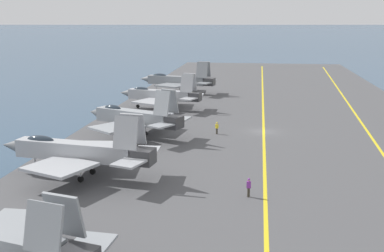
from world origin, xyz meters
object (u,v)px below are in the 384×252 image
parked_jet_fourth (161,95)px  parked_jet_fifth (178,80)px  crew_yellow_vest (217,127)px  parked_jet_second (78,151)px  crew_purple_vest (249,187)px  parked_jet_third (135,117)px

parked_jet_fourth → parked_jet_fifth: 18.39m
parked_jet_fourth → crew_yellow_vest: 20.29m
parked_jet_fifth → parked_jet_fourth: bearing=-179.5°
crew_yellow_vest → parked_jet_second: bearing=149.1°
parked_jet_second → parked_jet_fourth: size_ratio=1.12×
parked_jet_fifth → crew_purple_vest: 60.85m
crew_purple_vest → parked_jet_fifth: bearing=15.6°
parked_jet_fourth → crew_yellow_vest: (-16.81, -11.24, -1.61)m
parked_jet_third → crew_purple_vest: parked_jet_third is taller
parked_jet_fourth → crew_yellow_vest: size_ratio=8.97×
parked_jet_third → parked_jet_fourth: parked_jet_third is taller
parked_jet_fourth → parked_jet_second: bearing=178.5°
parked_jet_second → crew_purple_vest: parked_jet_second is taller
parked_jet_fifth → parked_jet_second: bearing=179.2°
crew_purple_vest → parked_jet_fourth: bearing=21.9°
parked_jet_third → parked_jet_second: bearing=175.6°
parked_jet_fourth → crew_purple_vest: size_ratio=8.55×
parked_jet_fourth → parked_jet_fifth: parked_jet_fifth is taller
parked_jet_fifth → crew_yellow_vest: size_ratio=9.92×
parked_jet_fourth → parked_jet_third: bearing=-178.9°
parked_jet_third → parked_jet_fourth: (19.90, 0.39, -0.14)m
parked_jet_second → crew_yellow_vest: size_ratio=10.01×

